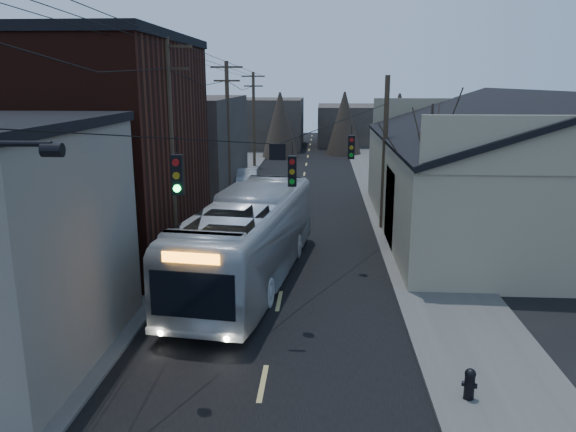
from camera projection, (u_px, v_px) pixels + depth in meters
name	position (u px, v px, depth m)	size (l,w,h in m)	color
road_surface	(298.00, 208.00, 36.96)	(9.00, 110.00, 0.02)	black
sidewalk_left	(200.00, 206.00, 37.33)	(4.00, 110.00, 0.12)	#474744
sidewalk_right	(397.00, 209.00, 36.56)	(4.00, 110.00, 0.12)	#474744
building_brick	(79.00, 150.00, 26.67)	(10.00, 12.00, 10.00)	black
building_left_far	(176.00, 144.00, 42.52)	(9.00, 14.00, 7.00)	#332D29
warehouse	(531.00, 184.00, 30.71)	(16.16, 20.60, 7.73)	gray
building_far_left	(262.00, 123.00, 70.56)	(10.00, 12.00, 6.00)	#332D29
building_far_right	(363.00, 124.00, 74.77)	(12.00, 14.00, 5.00)	#332D29
bare_tree	(428.00, 183.00, 26.03)	(0.40, 0.40, 7.20)	black
utility_lines	(236.00, 142.00, 30.29)	(11.24, 45.28, 10.50)	#382B1E
bus	(249.00, 239.00, 23.18)	(3.12, 13.32, 3.71)	#B2B8BF
parked_car	(247.00, 178.00, 43.95)	(1.57, 4.51, 1.49)	#9B9EA2
fire_hydrant	(470.00, 383.00, 14.57)	(0.41, 0.29, 0.85)	black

